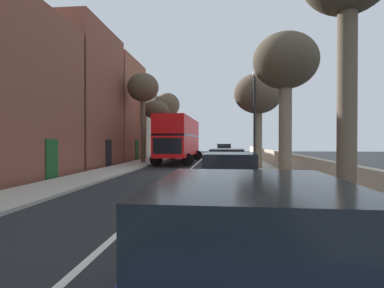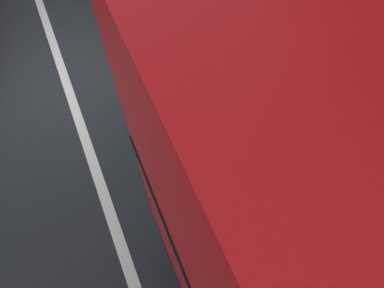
% 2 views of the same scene
% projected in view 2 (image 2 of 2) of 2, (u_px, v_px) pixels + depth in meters
% --- Properties ---
extents(ground_plane, '(84.00, 84.00, 0.00)m').
position_uv_depth(ground_plane, '(65.00, 78.00, 6.33)').
color(ground_plane, black).
extents(road_centre_line, '(0.16, 54.00, 0.01)m').
position_uv_depth(road_centre_line, '(65.00, 78.00, 6.32)').
color(road_centre_line, silver).
rests_on(road_centre_line, ground).
extents(sidewalk_left, '(2.60, 60.00, 0.12)m').
position_uv_depth(sidewalk_left, '(280.00, 9.00, 7.35)').
color(sidewalk_left, '#B2ADA3').
rests_on(sidewalk_left, ground).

